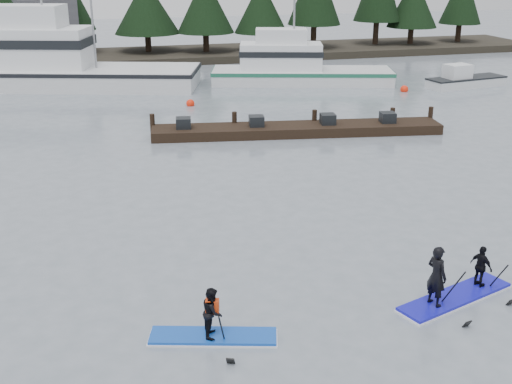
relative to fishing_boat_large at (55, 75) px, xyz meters
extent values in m
plane|color=slate|center=(6.87, -31.75, -0.76)|extent=(160.00, 160.00, 0.00)
cube|color=#2D281E|center=(6.87, 10.25, -0.46)|extent=(70.00, 8.00, 0.60)
cube|color=silver|center=(0.53, -0.16, -0.64)|extent=(18.30, 9.88, 2.35)
cube|color=white|center=(-1.50, 0.46, 1.81)|extent=(8.62, 5.71, 2.55)
cylinder|color=gray|center=(-0.32, 0.10, 4.34)|extent=(0.14, 0.14, 7.60)
cube|color=silver|center=(16.22, -2.95, -0.67)|extent=(12.55, 6.66, 1.72)
cube|color=white|center=(14.83, -2.55, 1.05)|extent=(5.90, 3.89, 1.72)
cylinder|color=gray|center=(15.64, -2.78, 3.09)|extent=(0.14, 0.14, 5.79)
cube|color=silver|center=(26.30, -7.06, -0.44)|extent=(5.65, 2.47, 0.64)
cube|color=black|center=(11.69, -15.53, -0.52)|extent=(14.17, 3.96, 0.47)
sphere|color=#F8270C|center=(21.63, -7.41, -0.76)|extent=(0.51, 0.51, 0.51)
sphere|color=#F8270C|center=(7.70, -7.94, -0.76)|extent=(0.48, 0.48, 0.48)
cube|color=#1349B7|center=(4.20, -31.94, -0.70)|extent=(2.96, 1.47, 0.11)
imported|color=black|center=(4.20, -31.94, -0.06)|extent=(0.59, 0.68, 1.19)
cube|color=red|center=(4.20, -31.94, 0.09)|extent=(0.34, 0.28, 0.32)
cylinder|color=black|center=(4.38, -32.22, -0.52)|extent=(0.39, 0.81, 1.47)
cube|color=#1313B3|center=(10.49, -31.78, -0.70)|extent=(3.48, 1.83, 0.12)
imported|color=black|center=(9.73, -32.03, 0.14)|extent=(0.53, 0.66, 1.56)
cylinder|color=black|center=(10.04, -32.16, -0.30)|extent=(0.21, 0.93, 1.60)
imported|color=black|center=(11.35, -31.50, -0.08)|extent=(0.47, 0.71, 1.12)
cylinder|color=black|center=(11.65, -31.63, -0.54)|extent=(0.19, 0.85, 1.44)
camera|label=1|loc=(1.89, -44.31, 7.46)|focal=45.00mm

